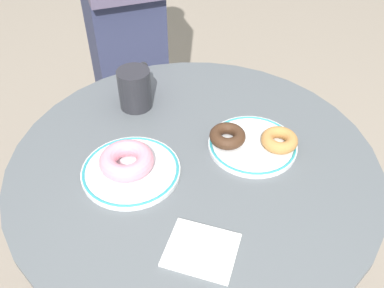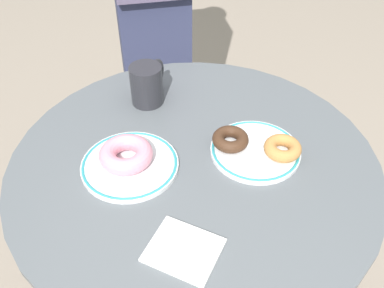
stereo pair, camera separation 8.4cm
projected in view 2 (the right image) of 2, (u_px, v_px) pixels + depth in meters
cafe_table at (194, 230)px, 1.03m from camera, size 0.77×0.77×0.73m
plate_left at (130, 165)px, 0.85m from camera, size 0.20×0.20×0.01m
plate_right at (255, 150)px, 0.88m from camera, size 0.19×0.19×0.01m
donut_pink_frosted at (126, 154)px, 0.84m from camera, size 0.15×0.15×0.03m
donut_old_fashioned at (283, 148)px, 0.86m from camera, size 0.11×0.11×0.03m
donut_chocolate at (230, 139)px, 0.88m from camera, size 0.08×0.08×0.03m
paper_napkin at (184, 250)px, 0.70m from camera, size 0.13×0.12×0.01m
coffee_mug at (148, 84)px, 0.99m from camera, size 0.08×0.12×0.10m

